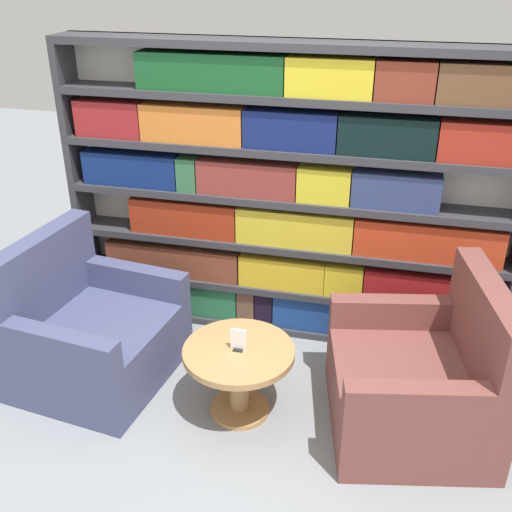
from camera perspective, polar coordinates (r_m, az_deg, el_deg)
ground_plane at (r=3.51m, az=-2.02°, el=-18.29°), size 14.00×14.00×0.00m
bookshelf at (r=4.06m, az=3.20°, el=5.31°), size 3.07×0.30×2.02m
armchair_left at (r=4.01m, az=-15.48°, el=-7.16°), size 0.98×1.05×0.93m
armchair_right at (r=3.61m, az=15.26°, el=-11.50°), size 1.04×1.11×0.93m
coffee_table at (r=3.55m, az=-1.63°, el=-10.57°), size 0.65×0.65×0.46m
table_sign at (r=3.44m, az=-1.68°, el=-8.11°), size 0.09×0.06×0.14m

